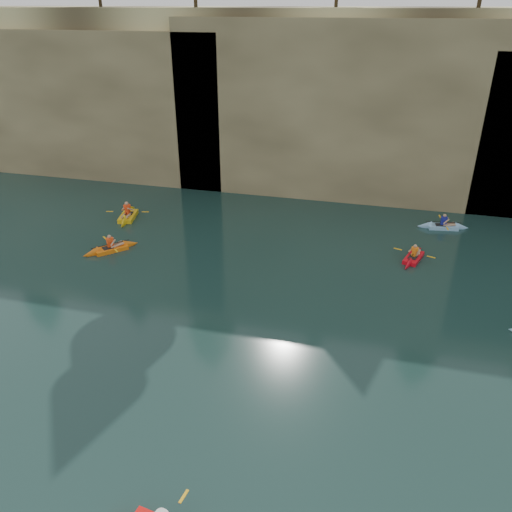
# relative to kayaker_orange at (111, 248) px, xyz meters

# --- Properties ---
(ground) EXTENTS (160.00, 160.00, 0.00)m
(ground) POSITION_rel_kayaker_orange_xyz_m (9.76, -11.13, -0.14)
(ground) COLOR black
(ground) RESTS_ON ground
(cliff) EXTENTS (70.00, 16.00, 12.00)m
(cliff) POSITION_rel_kayaker_orange_xyz_m (9.76, 18.87, 5.86)
(cliff) COLOR #CABC7B
(cliff) RESTS_ON ground
(cliff_slab_west) EXTENTS (26.00, 2.40, 10.56)m
(cliff_slab_west) POSITION_rel_kayaker_orange_xyz_m (-10.24, 11.47, 5.14)
(cliff_slab_west) COLOR tan
(cliff_slab_west) RESTS_ON ground
(cliff_slab_center) EXTENTS (24.00, 2.40, 11.40)m
(cliff_slab_center) POSITION_rel_kayaker_orange_xyz_m (11.76, 11.47, 5.56)
(cliff_slab_center) COLOR tan
(cliff_slab_center) RESTS_ON ground
(sea_cave_west) EXTENTS (4.50, 1.00, 4.00)m
(sea_cave_west) POSITION_rel_kayaker_orange_xyz_m (-8.24, 10.82, 1.86)
(sea_cave_west) COLOR black
(sea_cave_west) RESTS_ON ground
(sea_cave_center) EXTENTS (3.50, 1.00, 3.20)m
(sea_cave_center) POSITION_rel_kayaker_orange_xyz_m (5.76, 10.82, 1.46)
(sea_cave_center) COLOR black
(sea_cave_center) RESTS_ON ground
(sea_cave_east) EXTENTS (5.00, 1.00, 4.50)m
(sea_cave_east) POSITION_rel_kayaker_orange_xyz_m (19.76, 10.82, 2.11)
(sea_cave_east) COLOR black
(sea_cave_east) RESTS_ON ground
(kayaker_orange) EXTENTS (2.53, 2.69, 1.14)m
(kayaker_orange) POSITION_rel_kayaker_orange_xyz_m (0.00, 0.00, 0.00)
(kayaker_orange) COLOR orange
(kayaker_orange) RESTS_ON ground
(kayaker_red_far) EXTENTS (2.05, 2.95, 1.06)m
(kayaker_red_far) POSITION_rel_kayaker_orange_xyz_m (15.51, 3.01, -0.01)
(kayaker_red_far) COLOR red
(kayaker_red_far) RESTS_ON ground
(kayaker_yellow) EXTENTS (2.55, 3.33, 1.33)m
(kayaker_yellow) POSITION_rel_kayaker_orange_xyz_m (-1.25, 4.32, 0.02)
(kayaker_yellow) COLOR yellow
(kayaker_yellow) RESTS_ON ground
(kayaker_ltblue_mid) EXTENTS (3.01, 2.21, 1.12)m
(kayaker_ltblue_mid) POSITION_rel_kayaker_orange_xyz_m (17.25, 7.55, -0.00)
(kayaker_ltblue_mid) COLOR #83B6DC
(kayaker_ltblue_mid) RESTS_ON ground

